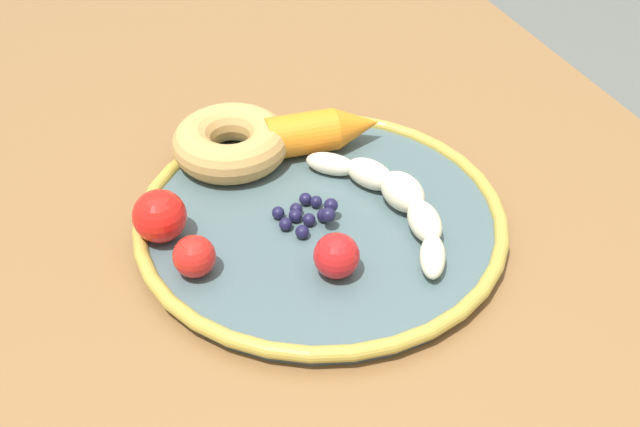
{
  "coord_description": "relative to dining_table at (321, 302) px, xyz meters",
  "views": [
    {
      "loc": [
        -0.44,
        0.16,
        1.14
      ],
      "look_at": [
        0.0,
        -0.0,
        0.74
      ],
      "focal_mm": 41.72,
      "sensor_mm": 36.0,
      "label": 1
    }
  ],
  "objects": [
    {
      "name": "dining_table",
      "position": [
        0.0,
        0.0,
        0.0
      ],
      "size": [
        1.23,
        0.72,
        0.73
      ],
      "color": "brown",
      "rests_on": "ground_plane"
    },
    {
      "name": "plate",
      "position": [
        0.0,
        -0.0,
        0.1
      ],
      "size": [
        0.31,
        0.31,
        0.02
      ],
      "color": "#42575A",
      "rests_on": "dining_table"
    },
    {
      "name": "banana",
      "position": [
        -0.01,
        -0.06,
        0.12
      ],
      "size": [
        0.18,
        0.08,
        0.03
      ],
      "color": "beige",
      "rests_on": "plate"
    },
    {
      "name": "carrot_orange",
      "position": [
        0.09,
        -0.04,
        0.12
      ],
      "size": [
        0.05,
        0.11,
        0.04
      ],
      "color": "orange",
      "rests_on": "plate"
    },
    {
      "name": "donut",
      "position": [
        0.1,
        0.05,
        0.12
      ],
      "size": [
        0.14,
        0.14,
        0.04
      ],
      "primitive_type": "torus",
      "rotation": [
        0.0,
        0.0,
        1.0
      ],
      "color": "tan",
      "rests_on": "plate"
    },
    {
      "name": "blueberry_pile",
      "position": [
        -0.0,
        0.01,
        0.11
      ],
      "size": [
        0.05,
        0.05,
        0.02
      ],
      "color": "#191638",
      "rests_on": "plate"
    },
    {
      "name": "tomato_near",
      "position": [
        0.02,
        0.13,
        0.12
      ],
      "size": [
        0.04,
        0.04,
        0.04
      ],
      "primitive_type": "sphere",
      "color": "red",
      "rests_on": "plate"
    },
    {
      "name": "tomato_mid",
      "position": [
        -0.07,
        0.01,
        0.12
      ],
      "size": [
        0.04,
        0.04,
        0.04
      ],
      "primitive_type": "sphere",
      "color": "red",
      "rests_on": "plate"
    },
    {
      "name": "tomato_far",
      "position": [
        -0.03,
        0.11,
        0.12
      ],
      "size": [
        0.03,
        0.03,
        0.03
      ],
      "primitive_type": "sphere",
      "color": "red",
      "rests_on": "plate"
    }
  ]
}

